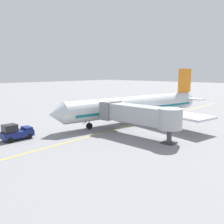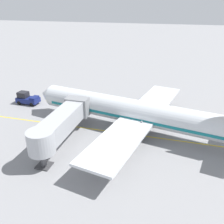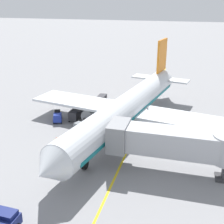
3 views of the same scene
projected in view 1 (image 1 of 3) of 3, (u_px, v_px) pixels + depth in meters
ground_plane at (144, 122)px, 46.60m from camera, size 400.00×400.00×0.00m
gate_lead_in_line at (144, 122)px, 46.60m from camera, size 0.24×80.00×0.01m
parked_airliner at (138, 106)px, 46.93m from camera, size 30.44×37.16×10.63m
jet_bridge at (139, 114)px, 35.53m from camera, size 13.79×3.50×4.98m
pushback_tractor at (16, 132)px, 34.10m from camera, size 2.37×4.48×2.40m
baggage_tug_lead at (101, 112)px, 54.35m from camera, size 2.09×2.77×1.62m
baggage_tug_trailing at (109, 116)px, 49.65m from camera, size 2.11×2.77×1.62m
baggage_cart_front at (111, 111)px, 53.54m from camera, size 1.31×2.90×1.58m
baggage_cart_second_in_train at (121, 110)px, 55.18m from camera, size 1.31×2.90×1.58m
baggage_cart_third_in_train at (131, 109)px, 56.85m from camera, size 1.31×2.90×1.58m
baggage_cart_tail_end at (139, 108)px, 58.23m from camera, size 1.31×2.90×1.58m
ground_crew_wing_walker at (123, 115)px, 49.20m from camera, size 0.42×0.68×1.69m
ground_crew_loader at (139, 111)px, 54.75m from camera, size 0.34×0.72×1.69m
ground_crew_marshaller at (86, 118)px, 45.94m from camera, size 0.73×0.30×1.69m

